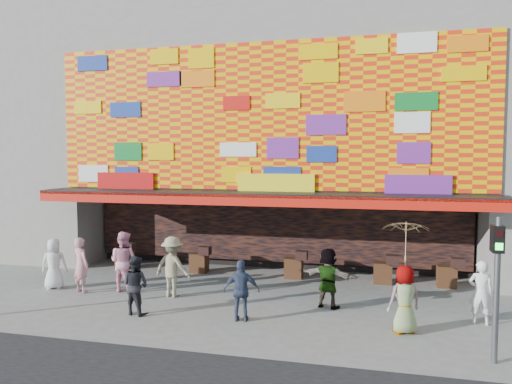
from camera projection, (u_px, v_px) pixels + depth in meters
ground at (227, 317)px, 13.14m from camera, size 90.00×90.00×0.00m
shop_building at (285, 132)px, 20.68m from camera, size 15.20×9.40×10.00m
neighbor_left at (15, 119)px, 23.63m from camera, size 11.00×8.00×12.00m
signal_right at (497, 273)px, 10.05m from camera, size 0.22×0.20×3.00m
ped_a at (54, 264)px, 15.88m from camera, size 0.93×0.78×1.61m
ped_b at (81, 265)px, 15.45m from camera, size 0.73×0.61×1.72m
ped_c at (135, 285)px, 13.31m from camera, size 0.88×0.75×1.58m
ped_d at (173, 267)px, 14.98m from camera, size 1.27×0.87×1.82m
ped_e at (242, 291)px, 12.74m from camera, size 0.98×0.52×1.58m
ped_f at (328, 278)px, 13.87m from camera, size 1.64×0.93×1.68m
ped_g at (405, 299)px, 11.85m from camera, size 0.95×0.82×1.64m
ped_h at (481, 292)px, 12.48m from camera, size 0.64×0.46×1.63m
ped_i at (123, 261)px, 15.58m from camera, size 0.98×0.80×1.88m
parasol at (406, 242)px, 11.76m from camera, size 1.10×1.12×1.95m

